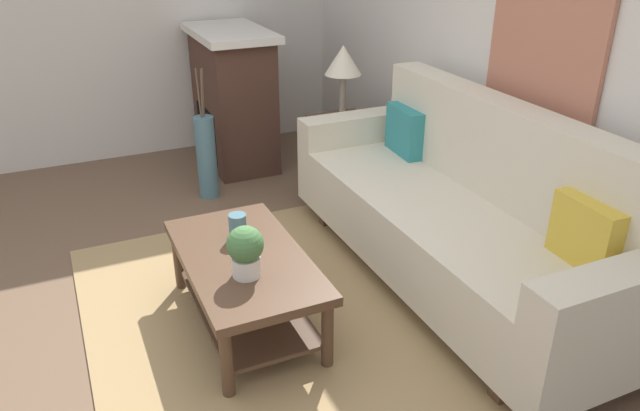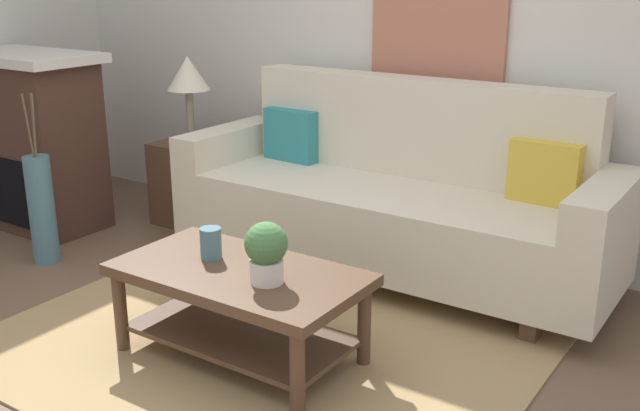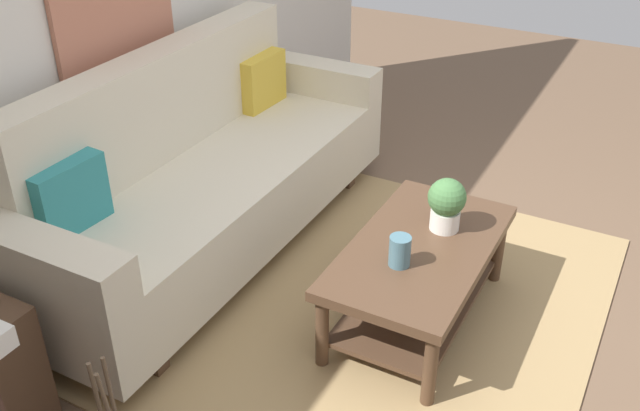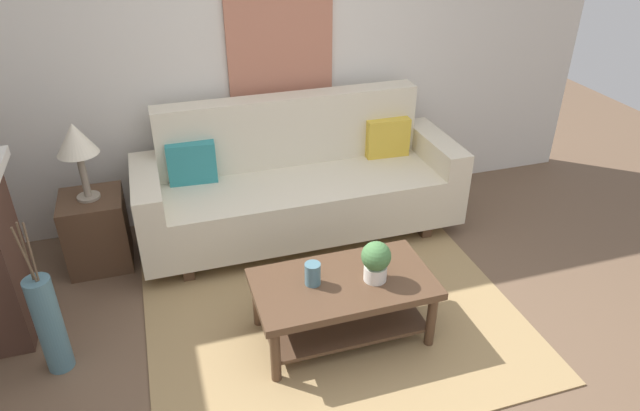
{
  "view_description": "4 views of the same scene",
  "coord_description": "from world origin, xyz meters",
  "px_view_note": "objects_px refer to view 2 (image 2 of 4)",
  "views": [
    {
      "loc": [
        2.62,
        -0.5,
        2.02
      ],
      "look_at": [
        -0.17,
        0.76,
        0.54
      ],
      "focal_mm": 34.08,
      "sensor_mm": 36.0,
      "label": 1
    },
    {
      "loc": [
        1.95,
        -2.03,
        1.68
      ],
      "look_at": [
        -0.07,
        0.99,
        0.51
      ],
      "focal_mm": 41.73,
      "sensor_mm": 36.0,
      "label": 2
    },
    {
      "loc": [
        -2.62,
        -0.63,
        2.27
      ],
      "look_at": [
        -0.2,
        0.67,
        0.63
      ],
      "focal_mm": 40.25,
      "sensor_mm": 36.0,
      "label": 3
    },
    {
      "loc": [
        -0.96,
        -2.33,
        2.56
      ],
      "look_at": [
        0.0,
        0.73,
        0.69
      ],
      "focal_mm": 31.99,
      "sensor_mm": 36.0,
      "label": 4
    }
  ],
  "objects_px": {
    "side_table": "(194,182)",
    "framed_painting": "(438,13)",
    "coffee_table": "(239,293)",
    "throw_pillow_mustard": "(545,172)",
    "couch": "(394,199)",
    "fireplace": "(32,140)",
    "table_lamp": "(188,77)",
    "tabletop_vase": "(211,243)",
    "throw_pillow_teal": "(292,135)",
    "floor_vase": "(42,210)",
    "potted_plant_tabletop": "(266,250)"
  },
  "relations": [
    {
      "from": "side_table",
      "to": "framed_painting",
      "type": "relative_size",
      "value": 0.67
    },
    {
      "from": "coffee_table",
      "to": "throw_pillow_mustard",
      "type": "bearing_deg",
      "value": 57.95
    },
    {
      "from": "couch",
      "to": "fireplace",
      "type": "height_order",
      "value": "fireplace"
    },
    {
      "from": "coffee_table",
      "to": "table_lamp",
      "type": "bearing_deg",
      "value": 138.79
    },
    {
      "from": "tabletop_vase",
      "to": "throw_pillow_teal",
      "type": "bearing_deg",
      "value": 111.57
    },
    {
      "from": "fireplace",
      "to": "throw_pillow_mustard",
      "type": "bearing_deg",
      "value": 12.93
    },
    {
      "from": "tabletop_vase",
      "to": "framed_painting",
      "type": "height_order",
      "value": "framed_painting"
    },
    {
      "from": "couch",
      "to": "throw_pillow_teal",
      "type": "xyz_separation_m",
      "value": [
        -0.8,
        0.12,
        0.25
      ]
    },
    {
      "from": "throw_pillow_mustard",
      "to": "tabletop_vase",
      "type": "relative_size",
      "value": 2.52
    },
    {
      "from": "tabletop_vase",
      "to": "floor_vase",
      "type": "relative_size",
      "value": 0.22
    },
    {
      "from": "couch",
      "to": "tabletop_vase",
      "type": "distance_m",
      "value": 1.27
    },
    {
      "from": "table_lamp",
      "to": "floor_vase",
      "type": "bearing_deg",
      "value": -102.12
    },
    {
      "from": "couch",
      "to": "floor_vase",
      "type": "xyz_separation_m",
      "value": [
        -1.77,
        -1.03,
        -0.11
      ]
    },
    {
      "from": "potted_plant_tabletop",
      "to": "fireplace",
      "type": "bearing_deg",
      "value": 164.24
    },
    {
      "from": "couch",
      "to": "table_lamp",
      "type": "distance_m",
      "value": 1.65
    },
    {
      "from": "throw_pillow_teal",
      "to": "throw_pillow_mustard",
      "type": "xyz_separation_m",
      "value": [
        1.59,
        0.0,
        0.0
      ]
    },
    {
      "from": "throw_pillow_mustard",
      "to": "potted_plant_tabletop",
      "type": "height_order",
      "value": "throw_pillow_mustard"
    },
    {
      "from": "throw_pillow_teal",
      "to": "fireplace",
      "type": "height_order",
      "value": "fireplace"
    },
    {
      "from": "side_table",
      "to": "fireplace",
      "type": "height_order",
      "value": "fireplace"
    },
    {
      "from": "couch",
      "to": "potted_plant_tabletop",
      "type": "xyz_separation_m",
      "value": [
        0.11,
        -1.31,
        0.14
      ]
    },
    {
      "from": "tabletop_vase",
      "to": "table_lamp",
      "type": "distance_m",
      "value": 1.87
    },
    {
      "from": "tabletop_vase",
      "to": "side_table",
      "type": "distance_m",
      "value": 1.82
    },
    {
      "from": "coffee_table",
      "to": "fireplace",
      "type": "relative_size",
      "value": 0.95
    },
    {
      "from": "side_table",
      "to": "framed_painting",
      "type": "bearing_deg",
      "value": 16.06
    },
    {
      "from": "side_table",
      "to": "framed_painting",
      "type": "distance_m",
      "value": 1.98
    },
    {
      "from": "coffee_table",
      "to": "floor_vase",
      "type": "distance_m",
      "value": 1.72
    },
    {
      "from": "side_table",
      "to": "floor_vase",
      "type": "xyz_separation_m",
      "value": [
        -0.22,
        -1.04,
        0.04
      ]
    },
    {
      "from": "potted_plant_tabletop",
      "to": "framed_painting",
      "type": "distance_m",
      "value": 1.98
    },
    {
      "from": "throw_pillow_mustard",
      "to": "tabletop_vase",
      "type": "distance_m",
      "value": 1.73
    },
    {
      "from": "coffee_table",
      "to": "table_lamp",
      "type": "height_order",
      "value": "table_lamp"
    },
    {
      "from": "fireplace",
      "to": "coffee_table",
      "type": "bearing_deg",
      "value": -16.0
    },
    {
      "from": "potted_plant_tabletop",
      "to": "side_table",
      "type": "relative_size",
      "value": 0.47
    },
    {
      "from": "throw_pillow_mustard",
      "to": "tabletop_vase",
      "type": "height_order",
      "value": "throw_pillow_mustard"
    },
    {
      "from": "couch",
      "to": "throw_pillow_mustard",
      "type": "bearing_deg",
      "value": 8.84
    },
    {
      "from": "throw_pillow_mustard",
      "to": "fireplace",
      "type": "bearing_deg",
      "value": -167.07
    },
    {
      "from": "coffee_table",
      "to": "tabletop_vase",
      "type": "xyz_separation_m",
      "value": [
        -0.18,
        0.03,
        0.19
      ]
    },
    {
      "from": "throw_pillow_mustard",
      "to": "side_table",
      "type": "bearing_deg",
      "value": -177.44
    },
    {
      "from": "tabletop_vase",
      "to": "table_lamp",
      "type": "relative_size",
      "value": 0.25
    },
    {
      "from": "throw_pillow_mustard",
      "to": "framed_painting",
      "type": "height_order",
      "value": "framed_painting"
    },
    {
      "from": "side_table",
      "to": "fireplace",
      "type": "xyz_separation_m",
      "value": [
        -0.84,
        -0.63,
        0.31
      ]
    },
    {
      "from": "throw_pillow_teal",
      "to": "potted_plant_tabletop",
      "type": "relative_size",
      "value": 1.37
    },
    {
      "from": "tabletop_vase",
      "to": "side_table",
      "type": "bearing_deg",
      "value": 135.72
    },
    {
      "from": "throw_pillow_teal",
      "to": "table_lamp",
      "type": "bearing_deg",
      "value": -172.05
    },
    {
      "from": "coffee_table",
      "to": "side_table",
      "type": "relative_size",
      "value": 1.96
    },
    {
      "from": "couch",
      "to": "tabletop_vase",
      "type": "bearing_deg",
      "value": -101.75
    },
    {
      "from": "throw_pillow_mustard",
      "to": "floor_vase",
      "type": "bearing_deg",
      "value": -155.91
    },
    {
      "from": "throw_pillow_teal",
      "to": "fireplace",
      "type": "relative_size",
      "value": 0.31
    },
    {
      "from": "throw_pillow_teal",
      "to": "framed_painting",
      "type": "relative_size",
      "value": 0.43
    },
    {
      "from": "throw_pillow_mustard",
      "to": "table_lamp",
      "type": "bearing_deg",
      "value": -177.44
    },
    {
      "from": "table_lamp",
      "to": "throw_pillow_teal",
      "type": "bearing_deg",
      "value": 7.95
    }
  ]
}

